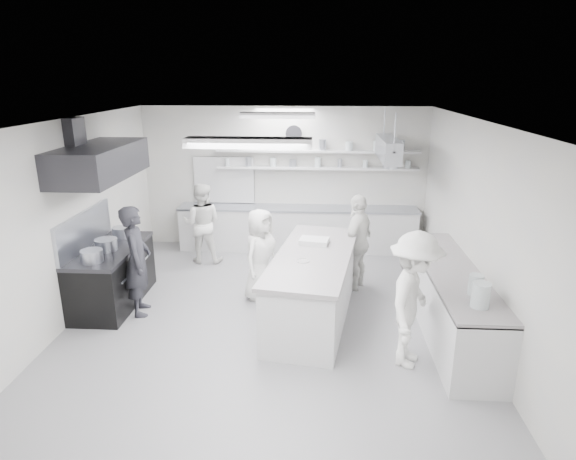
# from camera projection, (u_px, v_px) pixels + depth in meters

# --- Properties ---
(floor) EXTENTS (6.00, 7.00, 0.02)m
(floor) POSITION_uv_depth(u_px,v_px,m) (269.00, 319.00, 7.57)
(floor) COLOR #98979B
(floor) RESTS_ON ground
(ceiling) EXTENTS (6.00, 7.00, 0.02)m
(ceiling) POSITION_uv_depth(u_px,v_px,m) (267.00, 120.00, 6.66)
(ceiling) COLOR white
(ceiling) RESTS_ON wall_back
(wall_back) EXTENTS (6.00, 0.04, 3.00)m
(wall_back) POSITION_uv_depth(u_px,v_px,m) (284.00, 178.00, 10.44)
(wall_back) COLOR beige
(wall_back) RESTS_ON floor
(wall_front) EXTENTS (6.00, 0.04, 3.00)m
(wall_front) POSITION_uv_depth(u_px,v_px,m) (222.00, 358.00, 3.78)
(wall_front) COLOR beige
(wall_front) RESTS_ON floor
(wall_left) EXTENTS (0.04, 7.00, 3.00)m
(wall_left) POSITION_uv_depth(u_px,v_px,m) (68.00, 222.00, 7.29)
(wall_left) COLOR beige
(wall_left) RESTS_ON floor
(wall_right) EXTENTS (0.04, 7.00, 3.00)m
(wall_right) POSITION_uv_depth(u_px,v_px,m) (478.00, 230.00, 6.94)
(wall_right) COLOR beige
(wall_right) RESTS_ON floor
(stove) EXTENTS (0.80, 1.80, 0.90)m
(stove) POSITION_uv_depth(u_px,v_px,m) (113.00, 277.00, 7.96)
(stove) COLOR black
(stove) RESTS_ON floor
(exhaust_hood) EXTENTS (0.85, 2.00, 0.50)m
(exhaust_hood) POSITION_uv_depth(u_px,v_px,m) (99.00, 162.00, 7.39)
(exhaust_hood) COLOR #2A292D
(exhaust_hood) RESTS_ON wall_left
(back_counter) EXTENTS (5.00, 0.60, 0.92)m
(back_counter) POSITION_uv_depth(u_px,v_px,m) (298.00, 229.00, 10.45)
(back_counter) COLOR silver
(back_counter) RESTS_ON floor
(shelf_lower) EXTENTS (4.20, 0.26, 0.04)m
(shelf_lower) POSITION_uv_depth(u_px,v_px,m) (317.00, 168.00, 10.20)
(shelf_lower) COLOR silver
(shelf_lower) RESTS_ON wall_back
(shelf_upper) EXTENTS (4.20, 0.26, 0.04)m
(shelf_upper) POSITION_uv_depth(u_px,v_px,m) (318.00, 151.00, 10.10)
(shelf_upper) COLOR silver
(shelf_upper) RESTS_ON wall_back
(pass_through_window) EXTENTS (1.30, 0.04, 1.00)m
(pass_through_window) POSITION_uv_depth(u_px,v_px,m) (224.00, 180.00, 10.51)
(pass_through_window) COLOR black
(pass_through_window) RESTS_ON wall_back
(wall_clock) EXTENTS (0.32, 0.05, 0.32)m
(wall_clock) POSITION_uv_depth(u_px,v_px,m) (294.00, 133.00, 10.11)
(wall_clock) COLOR white
(wall_clock) RESTS_ON wall_back
(right_counter) EXTENTS (0.74, 3.30, 0.94)m
(right_counter) POSITION_uv_depth(u_px,v_px,m) (449.00, 301.00, 7.08)
(right_counter) COLOR silver
(right_counter) RESTS_ON floor
(pot_rack) EXTENTS (0.30, 1.60, 0.40)m
(pot_rack) POSITION_uv_depth(u_px,v_px,m) (388.00, 149.00, 9.04)
(pot_rack) COLOR #A7ABB7
(pot_rack) RESTS_ON ceiling
(light_fixture_front) EXTENTS (1.30, 0.25, 0.10)m
(light_fixture_front) POSITION_uv_depth(u_px,v_px,m) (248.00, 143.00, 4.96)
(light_fixture_front) COLOR silver
(light_fixture_front) RESTS_ON ceiling
(light_fixture_rear) EXTENTS (1.30, 0.25, 0.10)m
(light_fixture_rear) POSITION_uv_depth(u_px,v_px,m) (277.00, 115.00, 8.39)
(light_fixture_rear) COLOR silver
(light_fixture_rear) RESTS_ON ceiling
(prep_island) EXTENTS (1.43, 2.84, 1.00)m
(prep_island) POSITION_uv_depth(u_px,v_px,m) (313.00, 288.00, 7.46)
(prep_island) COLOR silver
(prep_island) RESTS_ON floor
(stove_pot) EXTENTS (0.35, 0.35, 0.23)m
(stove_pot) POSITION_uv_depth(u_px,v_px,m) (106.00, 246.00, 7.70)
(stove_pot) COLOR #A7ABB7
(stove_pot) RESTS_ON stove
(cook_stove) EXTENTS (0.56, 0.72, 1.74)m
(cook_stove) POSITION_uv_depth(u_px,v_px,m) (137.00, 261.00, 7.52)
(cook_stove) COLOR #26262C
(cook_stove) RESTS_ON floor
(cook_back) EXTENTS (0.79, 0.62, 1.60)m
(cook_back) POSITION_uv_depth(u_px,v_px,m) (202.00, 223.00, 9.67)
(cook_back) COLOR white
(cook_back) RESTS_ON floor
(cook_island_left) EXTENTS (0.79, 0.90, 1.55)m
(cook_island_left) POSITION_uv_depth(u_px,v_px,m) (260.00, 255.00, 8.05)
(cook_island_left) COLOR white
(cook_island_left) RESTS_ON floor
(cook_island_right) EXTENTS (0.82, 1.07, 1.69)m
(cook_island_right) POSITION_uv_depth(u_px,v_px,m) (358.00, 242.00, 8.44)
(cook_island_right) COLOR white
(cook_island_right) RESTS_ON floor
(cook_right) EXTENTS (1.04, 1.32, 1.79)m
(cook_right) POSITION_uv_depth(u_px,v_px,m) (413.00, 300.00, 6.14)
(cook_right) COLOR white
(cook_right) RESTS_ON floor
(bowl_island_a) EXTENTS (0.30, 0.30, 0.07)m
(bowl_island_a) POSITION_uv_depth(u_px,v_px,m) (309.00, 242.00, 7.86)
(bowl_island_a) COLOR #A7ABB7
(bowl_island_a) RESTS_ON prep_island
(bowl_island_b) EXTENTS (0.24, 0.24, 0.06)m
(bowl_island_b) POSITION_uv_depth(u_px,v_px,m) (303.00, 262.00, 7.02)
(bowl_island_b) COLOR silver
(bowl_island_b) RESTS_ON prep_island
(bowl_right) EXTENTS (0.34, 0.34, 0.06)m
(bowl_right) POSITION_uv_depth(u_px,v_px,m) (436.00, 254.00, 7.50)
(bowl_right) COLOR silver
(bowl_right) RESTS_ON right_counter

